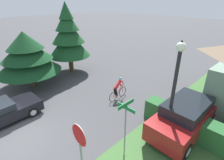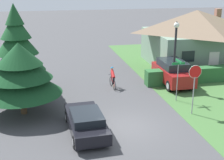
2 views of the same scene
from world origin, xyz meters
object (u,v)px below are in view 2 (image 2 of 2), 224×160
cottage_house (195,37)px  conifer_tall_far (17,46)px  stop_sign (195,80)px  street_lamp (175,46)px  parked_suv_right (173,72)px  conifer_tall_near (20,72)px  sedan_left_lane (86,122)px  street_name_sign (178,73)px  cyclist (113,78)px

cottage_house → conifer_tall_far: conifer_tall_far is taller
stop_sign → street_lamp: bearing=-97.0°
conifer_tall_far → cottage_house: bearing=16.5°
parked_suv_right → conifer_tall_near: (-11.02, -3.35, 1.67)m
sedan_left_lane → street_name_sign: bearing=-65.7°
sedan_left_lane → cyclist: 7.30m
cyclist → cottage_house: bearing=-62.3°
conifer_tall_near → sedan_left_lane: bearing=-44.5°
stop_sign → parked_suv_right: bearing=-99.2°
parked_suv_right → street_name_sign: bearing=162.2°
sedan_left_lane → parked_suv_right: 10.16m
street_lamp → street_name_sign: street_lamp is taller
cyclist → street_name_sign: 5.11m
cottage_house → street_name_sign: bearing=-121.2°
sedan_left_lane → stop_sign: bearing=-83.5°
cyclist → conifer_tall_far: bearing=83.2°
cottage_house → parked_suv_right: bearing=-128.4°
street_lamp → conifer_tall_far: bearing=171.8°
street_name_sign → conifer_tall_near: 9.90m
sedan_left_lane → cottage_house: bearing=-47.6°
conifer_tall_near → cyclist: bearing=28.4°
cyclist → parked_suv_right: size_ratio=0.39×
conifer_tall_far → sedan_left_lane: bearing=-62.7°
stop_sign → cottage_house: bearing=-114.8°
cottage_house → parked_suv_right: 7.07m
cyclist → street_name_sign: bearing=-135.7°
cottage_house → street_name_sign: (-5.53, -8.66, -0.70)m
sedan_left_lane → cyclist: (2.93, 6.68, 0.13)m
parked_suv_right → cottage_house: bearing=-39.0°
sedan_left_lane → cyclist: bearing=-26.0°
conifer_tall_near → conifer_tall_far: bearing=95.6°
sedan_left_lane → street_lamp: street_lamp is taller
parked_suv_right → conifer_tall_near: 11.64m
cyclist → parked_suv_right: parked_suv_right is taller
conifer_tall_near → conifer_tall_far: conifer_tall_far is taller
cottage_house → street_name_sign: size_ratio=3.26×
cottage_house → parked_suv_right: cottage_house is taller
sedan_left_lane → parked_suv_right: size_ratio=0.98×
stop_sign → conifer_tall_near: conifer_tall_near is taller
stop_sign → conifer_tall_near: bearing=-11.0°
street_lamp → conifer_tall_near: (-10.64, -2.34, -0.62)m
cottage_house → conifer_tall_near: cottage_house is taller
cottage_house → cyclist: (-9.13, -5.23, -1.89)m
cottage_house → stop_sign: bearing=-115.3°
cottage_house → street_name_sign: cottage_house is taller
stop_sign → conifer_tall_near: (-9.92, 2.28, 0.41)m
parked_suv_right → street_name_sign: 3.72m
street_lamp → street_name_sign: bearing=-107.8°
sedan_left_lane → stop_sign: stop_sign is taller
cottage_house → street_lamp: bearing=-125.8°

